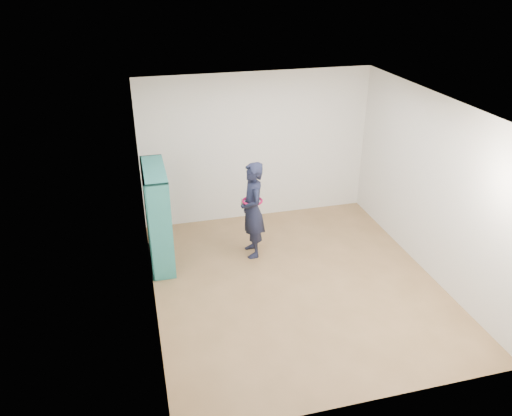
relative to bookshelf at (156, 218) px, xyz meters
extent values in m
plane|color=brown|center=(1.85, -1.12, -0.74)|extent=(4.50, 4.50, 0.00)
plane|color=white|center=(1.85, -1.12, 1.86)|extent=(4.50, 4.50, 0.00)
cube|color=silver|center=(-0.15, -1.12, 0.56)|extent=(0.02, 4.50, 2.60)
cube|color=silver|center=(3.85, -1.12, 0.56)|extent=(0.02, 4.50, 2.60)
cube|color=silver|center=(1.85, 1.13, 0.56)|extent=(4.00, 0.02, 2.60)
cube|color=silver|center=(1.85, -3.37, 0.56)|extent=(4.00, 0.02, 2.60)
cube|color=teal|center=(0.03, -0.55, 0.02)|extent=(0.33, 0.02, 1.53)
cube|color=teal|center=(0.03, 0.57, 0.02)|extent=(0.33, 0.02, 1.53)
cube|color=teal|center=(0.03, 0.01, -0.73)|extent=(0.33, 1.15, 0.02)
cube|color=teal|center=(0.03, 0.01, 0.78)|extent=(0.33, 1.15, 0.02)
cube|color=teal|center=(-0.13, 0.01, 0.02)|extent=(0.02, 1.15, 1.53)
cube|color=teal|center=(0.03, -0.17, 0.02)|extent=(0.31, 0.02, 1.48)
cube|color=teal|center=(0.03, 0.19, 0.02)|extent=(0.31, 0.02, 1.48)
cube|color=teal|center=(0.03, 0.01, -0.35)|extent=(0.31, 1.10, 0.02)
cube|color=teal|center=(0.03, 0.01, 0.02)|extent=(0.31, 1.10, 0.02)
cube|color=teal|center=(0.03, 0.01, 0.39)|extent=(0.31, 1.10, 0.02)
cube|color=beige|center=(0.04, -0.36, -0.67)|extent=(0.21, 0.13, 0.08)
cube|color=black|center=(0.05, -0.41, -0.20)|extent=(0.17, 0.15, 0.28)
cube|color=maroon|center=(0.05, -0.41, 0.15)|extent=(0.17, 0.15, 0.22)
cube|color=silver|center=(0.04, -0.36, 0.45)|extent=(0.21, 0.13, 0.08)
cube|color=navy|center=(0.05, -0.04, -0.58)|extent=(0.17, 0.15, 0.26)
cube|color=brown|center=(0.05, -0.04, -0.21)|extent=(0.17, 0.15, 0.25)
cube|color=#BFB28C|center=(0.04, 0.01, 0.06)|extent=(0.21, 0.13, 0.05)
cube|color=#26594C|center=(0.05, -0.04, 0.55)|extent=(0.17, 0.15, 0.28)
cube|color=beige|center=(0.05, 0.32, -0.57)|extent=(0.17, 0.15, 0.27)
cube|color=black|center=(0.04, 0.37, -0.31)|extent=(0.21, 0.13, 0.05)
cube|color=maroon|center=(0.05, 0.32, 0.13)|extent=(0.17, 0.15, 0.20)
cube|color=silver|center=(0.05, 0.32, 0.52)|extent=(0.17, 0.15, 0.23)
imported|color=black|center=(1.45, -0.16, 0.03)|extent=(0.37, 0.56, 1.54)
torus|color=#AB0D46|center=(1.45, -0.16, 0.18)|extent=(0.32, 0.32, 0.04)
cube|color=silver|center=(1.31, -0.08, 0.13)|extent=(0.03, 0.09, 0.14)
cube|color=black|center=(1.31, -0.08, 0.13)|extent=(0.03, 0.09, 0.13)
camera|label=1|loc=(-0.20, -6.77, 3.45)|focal=35.00mm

